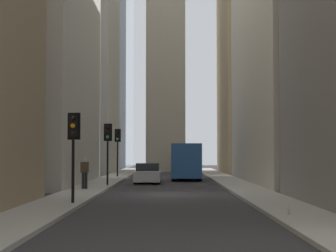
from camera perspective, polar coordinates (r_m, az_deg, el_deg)
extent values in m
plane|color=#302D30|center=(29.97, -0.07, -6.78)|extent=(135.00, 135.00, 0.00)
cube|color=#A8A399|center=(30.31, -8.66, -6.58)|extent=(90.00, 2.20, 0.14)
cube|color=#A8A399|center=(30.29, 8.53, -6.58)|extent=(90.00, 2.20, 0.14)
cube|color=#9E8966|center=(62.06, 10.00, 10.52)|extent=(12.09, 10.00, 32.50)
cube|color=beige|center=(42.46, 14.62, 9.35)|extent=(19.98, 10.00, 21.85)
cube|color=#B7B2A5|center=(61.76, -10.00, 8.24)|extent=(13.63, 10.00, 27.56)
cube|color=beige|center=(66.83, -0.23, 4.48)|extent=(4.43, 4.43, 20.91)
cube|color=#285699|center=(44.48, 1.78, -3.44)|extent=(4.60, 2.25, 2.60)
cube|color=#38383D|center=(47.69, 1.66, -3.81)|extent=(1.90, 2.25, 1.90)
cube|color=black|center=(47.68, 1.66, -3.09)|extent=(1.92, 2.09, 0.64)
cylinder|color=black|center=(47.74, 2.85, -4.71)|extent=(0.88, 0.28, 0.88)
cylinder|color=black|center=(47.69, 0.48, -4.72)|extent=(0.88, 0.28, 0.88)
cylinder|color=black|center=(43.15, 3.15, -4.93)|extent=(0.88, 0.28, 0.88)
cylinder|color=black|center=(43.09, 0.52, -4.94)|extent=(0.88, 0.28, 0.88)
cube|color=#B7BABF|center=(40.37, -2.03, -4.97)|extent=(4.30, 1.78, 0.70)
cube|color=black|center=(40.55, -2.02, -4.08)|extent=(2.10, 1.58, 0.54)
cylinder|color=black|center=(39.01, -0.95, -5.35)|extent=(0.64, 0.22, 0.64)
cylinder|color=black|center=(39.07, -3.25, -5.34)|extent=(0.64, 0.22, 0.64)
cylinder|color=black|center=(41.71, -0.89, -5.18)|extent=(0.64, 0.22, 0.64)
cylinder|color=black|center=(41.77, -3.04, -5.17)|extent=(0.64, 0.22, 0.64)
cylinder|color=black|center=(23.55, -9.40, -4.31)|extent=(0.12, 0.12, 2.65)
cube|color=black|center=(23.57, -9.37, 0.00)|extent=(0.28, 0.32, 0.90)
cube|color=black|center=(23.72, -9.31, -0.02)|extent=(0.03, 0.52, 1.10)
sphere|color=black|center=(23.42, -9.43, 0.75)|extent=(0.20, 0.20, 0.20)
sphere|color=orange|center=(23.41, -9.43, 0.02)|extent=(0.20, 0.20, 0.20)
sphere|color=black|center=(23.40, -9.44, -0.72)|extent=(0.20, 0.20, 0.20)
cylinder|color=black|center=(36.26, -6.02, -3.58)|extent=(0.12, 0.12, 2.85)
cube|color=black|center=(36.28, -6.00, -0.62)|extent=(0.28, 0.32, 0.90)
cube|color=black|center=(36.44, -5.98, -0.63)|extent=(0.03, 0.52, 1.10)
sphere|color=black|center=(36.13, -6.03, -0.14)|extent=(0.20, 0.20, 0.20)
sphere|color=black|center=(36.12, -6.03, -0.61)|extent=(0.20, 0.20, 0.20)
sphere|color=green|center=(36.11, -6.03, -1.09)|extent=(0.20, 0.20, 0.20)
cylinder|color=black|center=(48.76, -5.03, -3.24)|extent=(0.12, 0.12, 3.02)
cube|color=black|center=(48.78, -5.02, -0.94)|extent=(0.28, 0.32, 0.90)
cube|color=black|center=(48.93, -5.01, -0.94)|extent=(0.03, 0.52, 1.10)
sphere|color=black|center=(48.63, -5.04, -0.58)|extent=(0.20, 0.20, 0.20)
sphere|color=black|center=(48.62, -5.04, -0.93)|extent=(0.20, 0.20, 0.20)
sphere|color=green|center=(48.61, -5.04, -1.28)|extent=(0.20, 0.20, 0.20)
cylinder|color=black|center=(32.56, -8.13, -5.38)|extent=(0.16, 0.16, 0.91)
cylinder|color=black|center=(32.59, -8.43, -5.38)|extent=(0.16, 0.16, 0.91)
cube|color=#4C3828|center=(32.55, -8.27, -4.07)|extent=(0.26, 0.44, 0.58)
sphere|color=beige|center=(32.54, -8.27, -3.30)|extent=(0.22, 0.22, 0.22)
cylinder|color=#999EA3|center=(19.21, 11.88, -8.34)|extent=(0.07, 0.07, 0.20)
cylinder|color=#999EA3|center=(19.20, 11.87, -7.94)|extent=(0.03, 0.03, 0.07)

